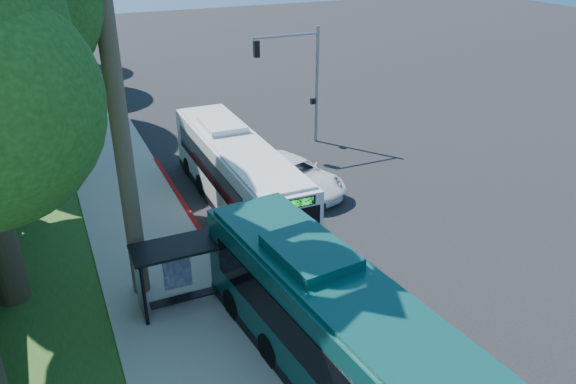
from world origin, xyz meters
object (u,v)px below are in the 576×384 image
bus_shelter (172,263)px  white_bus (237,172)px  pickup (295,176)px  teal_bus (349,343)px

bus_shelter → white_bus: white_bus is taller
bus_shelter → pickup: bus_shelter is taller
bus_shelter → teal_bus: teal_bus is taller
teal_bus → pickup: size_ratio=2.29×
bus_shelter → pickup: size_ratio=0.55×
bus_shelter → white_bus: bearing=54.2°
bus_shelter → pickup: (7.86, 6.93, -0.99)m
bus_shelter → white_bus: (4.66, 6.46, -0.02)m
teal_bus → pickup: (4.42, 13.06, -1.11)m
teal_bus → pickup: bearing=65.3°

